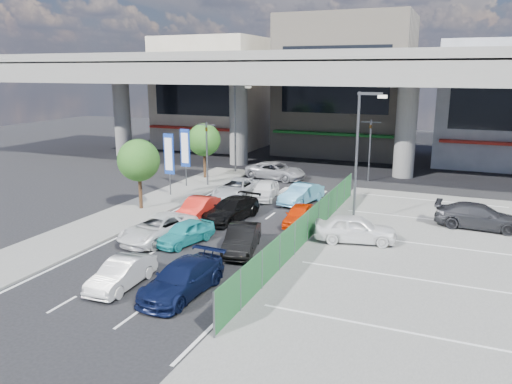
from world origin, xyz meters
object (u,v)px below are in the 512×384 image
at_px(street_lamp_right, 360,148).
at_px(hatch_black_mid_right, 242,239).
at_px(kei_truck_front_right, 301,194).
at_px(sedan_black_mid, 231,209).
at_px(traffic_light_left, 207,138).
at_px(taxi_orange_right, 299,215).
at_px(sedan_white_mid_left, 158,228).
at_px(signboard_near, 169,156).
at_px(sedan_white_front_mid, 265,190).
at_px(tree_far, 204,140).
at_px(parked_sedan_dgrey, 479,216).
at_px(traffic_cone, 334,233).
at_px(taxi_orange_left, 198,209).
at_px(crossing_wagon_silver, 276,171).
at_px(minivan_navy_back, 182,279).
at_px(hatch_white_back_mid, 122,273).
at_px(tree_near, 139,160).
at_px(street_lamp_left, 237,121).
at_px(signboard_far, 185,150).
at_px(traffic_light_right, 370,135).
at_px(taxi_teal_mid, 185,232).
at_px(wagon_silver_front_left, 237,189).
at_px(parked_sedan_white, 355,228).

relative_size(street_lamp_right, hatch_black_mid_right, 1.91).
bearing_deg(kei_truck_front_right, sedan_black_mid, -103.78).
distance_m(traffic_light_left, taxi_orange_right, 12.75).
bearing_deg(taxi_orange_right, sedan_white_mid_left, -141.70).
xyz_separation_m(signboard_near, sedan_white_front_mid, (6.83, 1.98, -2.38)).
height_order(tree_far, parked_sedan_dgrey, tree_far).
relative_size(taxi_orange_right, traffic_cone, 5.15).
height_order(taxi_orange_left, crossing_wagon_silver, crossing_wagon_silver).
xyz_separation_m(street_lamp_right, minivan_navy_back, (-4.80, -12.26, -4.08)).
xyz_separation_m(hatch_white_back_mid, sedan_white_mid_left, (-2.02, 5.85, 0.07)).
height_order(sedan_white_front_mid, traffic_cone, sedan_white_front_mid).
bearing_deg(taxi_orange_right, kei_truck_front_right, 102.23).
distance_m(tree_near, sedan_white_mid_left, 7.16).
xyz_separation_m(street_lamp_left, signboard_far, (-1.27, -7.01, -1.71)).
bearing_deg(taxi_orange_right, street_lamp_left, 124.03).
relative_size(street_lamp_right, tree_near, 1.67).
distance_m(minivan_navy_back, taxi_orange_right, 11.31).
bearing_deg(traffic_light_right, street_lamp_left, -175.17).
relative_size(taxi_teal_mid, traffic_cone, 5.28).
xyz_separation_m(signboard_far, sedan_white_mid_left, (5.17, -11.81, -2.37)).
height_order(traffic_light_right, minivan_navy_back, traffic_light_right).
bearing_deg(sedan_white_front_mid, hatch_black_mid_right, -83.45).
distance_m(tree_near, sedan_white_front_mid, 9.33).
bearing_deg(signboard_near, hatch_black_mid_right, -41.49).
bearing_deg(minivan_navy_back, taxi_orange_left, 118.86).
bearing_deg(taxi_orange_right, sedan_white_front_mid, 126.27).
height_order(sedan_white_front_mid, kei_truck_front_right, kei_truck_front_right).
bearing_deg(traffic_cone, sedan_white_mid_left, -156.75).
xyz_separation_m(hatch_black_mid_right, wagon_silver_front_left, (-5.04, 10.17, 0.00)).
xyz_separation_m(street_lamp_left, wagon_silver_front_left, (3.89, -8.50, -4.08)).
bearing_deg(kei_truck_front_right, traffic_cone, -45.56).
relative_size(street_lamp_left, parked_sedan_white, 1.81).
bearing_deg(sedan_black_mid, sedan_white_front_mid, 98.13).
bearing_deg(parked_sedan_dgrey, crossing_wagon_silver, 64.73).
bearing_deg(wagon_silver_front_left, sedan_white_mid_left, -90.87).
relative_size(traffic_light_left, street_lamp_right, 0.65).
height_order(wagon_silver_front_left, kei_truck_front_right, same).
relative_size(parked_sedan_white, parked_sedan_dgrey, 0.88).
height_order(hatch_white_back_mid, kei_truck_front_right, kei_truck_front_right).
bearing_deg(hatch_white_back_mid, traffic_light_left, 104.70).
distance_m(hatch_black_mid_right, kei_truck_front_right, 10.45).
distance_m(street_lamp_left, parked_sedan_white, 20.94).
bearing_deg(street_lamp_left, sedan_white_front_mid, -53.42).
xyz_separation_m(hatch_white_back_mid, hatch_black_mid_right, (3.01, 5.99, 0.07)).
relative_size(taxi_orange_right, parked_sedan_white, 0.82).
relative_size(traffic_light_left, crossing_wagon_silver, 0.99).
distance_m(signboard_near, tree_near, 4.01).
bearing_deg(wagon_silver_front_left, traffic_light_right, 49.22).
height_order(signboard_near, sedan_white_mid_left, signboard_near).
height_order(street_lamp_right, minivan_navy_back, street_lamp_right).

